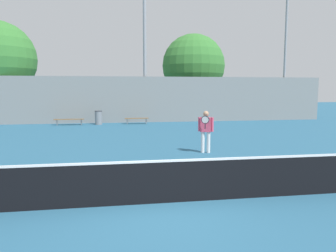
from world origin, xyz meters
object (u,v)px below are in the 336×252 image
at_px(light_pole_near_left, 286,41).
at_px(tennis_net, 159,181).
at_px(tree_green_broad, 193,66).
at_px(bench_courtside_near, 69,120).
at_px(tennis_player, 206,129).
at_px(light_pole_far_right, 145,34).
at_px(bench_courtside_far, 137,119).
at_px(trash_bin, 99,118).

bearing_deg(light_pole_near_left, tennis_net, -125.51).
height_order(tennis_net, tree_green_broad, tree_green_broad).
height_order(bench_courtside_near, tree_green_broad, tree_green_broad).
bearing_deg(bench_courtside_near, light_pole_near_left, 4.23).
bearing_deg(tennis_net, tennis_player, 64.15).
bearing_deg(light_pole_near_left, bench_courtside_near, -175.77).
height_order(tennis_player, light_pole_far_right, light_pole_far_right).
height_order(bench_courtside_near, bench_courtside_far, same).
relative_size(tennis_net, bench_courtside_far, 6.45).
height_order(tennis_player, bench_courtside_far, tennis_player).
xyz_separation_m(bench_courtside_near, bench_courtside_far, (4.75, 0.00, -0.00)).
bearing_deg(tennis_player, light_pole_near_left, 72.33).
xyz_separation_m(tennis_player, trash_bin, (-4.67, 11.32, -0.47)).
bearing_deg(bench_courtside_far, bench_courtside_near, -180.00).
xyz_separation_m(light_pole_far_right, trash_bin, (-3.48, -1.28, -6.12)).
relative_size(tennis_net, light_pole_far_right, 0.97).
relative_size(bench_courtside_far, tree_green_broad, 0.23).
xyz_separation_m(light_pole_near_left, trash_bin, (-14.89, -1.25, -5.85)).
bearing_deg(tennis_player, tree_green_broad, 99.23).
bearing_deg(tree_green_broad, light_pole_far_right, -136.99).
height_order(light_pole_near_left, tree_green_broad, light_pole_near_left).
xyz_separation_m(bench_courtside_near, light_pole_far_right, (5.52, 1.29, 6.22)).
xyz_separation_m(tennis_player, bench_courtside_near, (-6.70, 11.32, -0.57)).
bearing_deg(bench_courtside_near, tennis_net, -76.40).
bearing_deg(bench_courtside_far, light_pole_near_left, 5.88).
distance_m(tennis_net, light_pole_near_left, 22.91).
distance_m(tennis_net, trash_bin, 16.90).
bearing_deg(light_pole_near_left, trash_bin, -175.19).
xyz_separation_m(tennis_player, light_pole_near_left, (10.22, 12.57, 5.38)).
bearing_deg(tennis_net, trash_bin, 96.88).
height_order(light_pole_near_left, trash_bin, light_pole_near_left).
xyz_separation_m(bench_courtside_near, trash_bin, (2.04, 0.00, 0.10)).
distance_m(bench_courtside_far, light_pole_near_left, 13.61).
bearing_deg(bench_courtside_near, tennis_player, -59.37).
bearing_deg(light_pole_far_right, tennis_net, -94.61).
bearing_deg(light_pole_far_right, tree_green_broad, 43.01).
height_order(bench_courtside_far, light_pole_near_left, light_pole_near_left).
relative_size(bench_courtside_far, trash_bin, 1.76).
relative_size(bench_courtside_near, light_pole_far_right, 0.18).
relative_size(bench_courtside_far, light_pole_near_left, 0.17).
bearing_deg(bench_courtside_near, trash_bin, 0.02).
distance_m(bench_courtside_far, tree_green_broad, 9.20).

